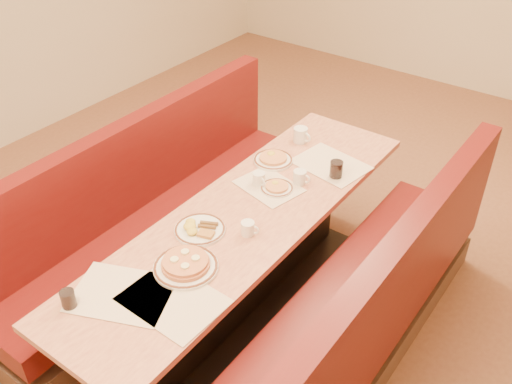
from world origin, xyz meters
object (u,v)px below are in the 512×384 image
Objects in this scene: booth_right at (357,322)px; coffee_mug_c at (300,177)px; diner_table at (247,265)px; booth_left at (158,221)px; coffee_mug_b at (259,179)px; coffee_mug_d at (301,135)px; soda_tumbler_near at (68,299)px; eggs_plate at (199,229)px; coffee_mug_a at (248,228)px; soda_tumbler_mid at (336,169)px; pancake_plate at (186,265)px.

coffee_mug_c is (-0.66, 0.43, 0.43)m from booth_right.
booth_left is (-0.73, 0.00, -0.01)m from diner_table.
diner_table is 24.28× the size of coffee_mug_b.
coffee_mug_d is 1.88m from soda_tumbler_near.
coffee_mug_c is at bearing 64.52° from coffee_mug_b.
eggs_plate is 2.68× the size of coffee_mug_a.
diner_table is 23.07× the size of soda_tumbler_mid.
diner_table is 1.00× the size of booth_right.
booth_left is 22.44× the size of coffee_mug_c.
soda_tumbler_near is at bearing -99.15° from eggs_plate.
eggs_plate is (0.62, -0.27, 0.40)m from booth_left.
coffee_mug_c reaches higher than coffee_mug_a.
coffee_mug_d is at bearing 102.39° from diner_table.
soda_tumbler_mid is at bearing 70.79° from coffee_mug_b.
coffee_mug_b is 0.95× the size of soda_tumbler_mid.
soda_tumbler_mid is (0.14, 0.18, 0.01)m from coffee_mug_c.
eggs_plate is 2.51× the size of soda_tumbler_mid.
pancake_plate is 3.11× the size of coffee_mug_b.
coffee_mug_d reaches higher than pancake_plate.
soda_tumbler_mid reaches higher than eggs_plate.
booth_right is 22.44× the size of coffee_mug_c.
eggs_plate is at bearing -163.14° from coffee_mug_a.
eggs_plate is at bearing -110.32° from coffee_mug_c.
diner_table is at bearing -109.03° from soda_tumbler_mid.
booth_left reaches higher than coffee_mug_d.
booth_right is at bearing 46.65° from soda_tumbler_near.
soda_tumbler_near is at bearing -64.07° from booth_left.
coffee_mug_c is (-0.04, 0.56, 0.00)m from coffee_mug_a.
coffee_mug_c reaches higher than pancake_plate.
coffee_mug_b is at bearing 24.08° from booth_left.
diner_table is at bearing 180.00° from booth_right.
soda_tumbler_near reaches higher than coffee_mug_a.
booth_left is 23.07× the size of soda_tumbler_mid.
booth_left is at bearing 180.00° from booth_right.
soda_tumbler_near reaches higher than coffee_mug_b.
coffee_mug_b is (0.62, 0.28, 0.43)m from booth_left.
pancake_plate is at bearing -116.88° from coffee_mug_a.
eggs_plate is 2.93× the size of soda_tumbler_near.
coffee_mug_b is at bearing 161.89° from booth_right.
eggs_plate is 2.05× the size of coffee_mug_d.
eggs_plate is at bearing -78.74° from coffee_mug_d.
coffee_mug_c is 1.49m from soda_tumbler_near.
coffee_mug_d is (-0.92, 0.85, 0.44)m from booth_right.
coffee_mug_a reaches higher than pancake_plate.
coffee_mug_a is 0.94× the size of soda_tumbler_mid.
coffee_mug_b is (-0.85, 0.28, 0.43)m from booth_right.
booth_right reaches higher than coffee_mug_b.
booth_left reaches higher than coffee_mug_c.
coffee_mug_c reaches higher than eggs_plate.
coffee_mug_d reaches higher than soda_tumbler_near.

